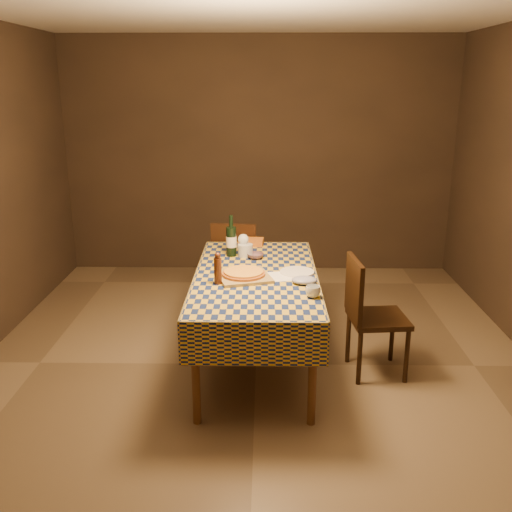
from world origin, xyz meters
The scene contains 16 objects.
room centered at (0.00, 0.00, 1.35)m, with size 5.00×5.10×2.70m.
dining_table centered at (0.00, 0.00, 0.69)m, with size 0.94×1.84×0.77m.
cutting_board centered at (-0.09, -0.09, 0.78)m, with size 0.38×0.38×0.02m, color #9C8249.
pizza centered at (-0.09, -0.09, 0.81)m, with size 0.37×0.37×0.03m.
pepper_mill centered at (-0.27, -0.22, 0.88)m, with size 0.07×0.07×0.24m.
bowl centered at (-0.01, 0.41, 0.79)m, with size 0.14×0.14×0.04m, color #5D424E.
wine_glass centered at (-0.12, 0.51, 0.90)m, with size 0.09×0.09×0.18m.
wine_bottle centered at (-0.22, 0.48, 0.90)m, with size 0.10×0.10×0.35m.
deli_tub centered at (-0.10, 0.47, 0.82)m, with size 0.13×0.13×0.11m, color silver.
takeout_container centered at (-0.06, 0.82, 0.80)m, with size 0.22×0.15×0.05m, color #C6671A.
white_plate centered at (0.32, 0.03, 0.78)m, with size 0.26×0.26×0.02m, color white.
tumbler centered at (0.40, -0.48, 0.81)m, with size 0.10×0.10×0.08m, color silver.
flour_patch centered at (0.21, -0.06, 0.77)m, with size 0.30×0.23×0.00m, color white.
flour_bag centered at (0.36, -0.21, 0.80)m, with size 0.19×0.14×0.05m, color #9095B8.
chair_far centered at (-0.22, 1.08, 0.52)m, with size 0.45×0.46×0.93m.
chair_right centered at (0.86, -0.11, 0.52)m, with size 0.46×0.46×0.93m.
Camera 1 is at (0.06, -4.15, 2.18)m, focal length 40.00 mm.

